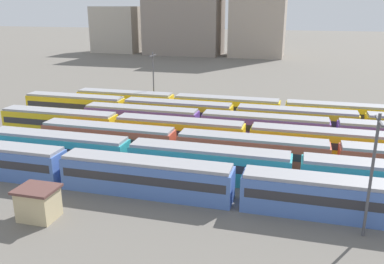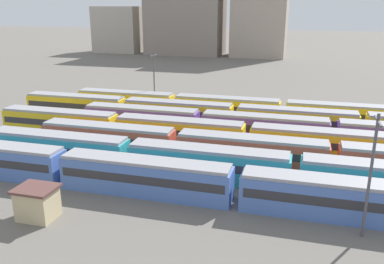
{
  "view_description": "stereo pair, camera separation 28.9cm",
  "coord_description": "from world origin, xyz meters",
  "views": [
    {
      "loc": [
        25.87,
        -35.53,
        18.51
      ],
      "look_at": [
        11.97,
        15.6,
        2.04
      ],
      "focal_mm": 37.78,
      "sensor_mm": 36.0,
      "label": 1
    },
    {
      "loc": [
        26.15,
        -35.46,
        18.51
      ],
      "look_at": [
        11.97,
        15.6,
        2.04
      ],
      "focal_mm": 37.78,
      "sensor_mm": 36.0,
      "label": 2
    }
  ],
  "objects": [
    {
      "name": "ground_plane",
      "position": [
        0.0,
        15.6,
        0.0
      ],
      "size": [
        600.0,
        600.0,
        0.0
      ],
      "primitive_type": "plane",
      "color": "#666059"
    },
    {
      "name": "train_track_1",
      "position": [
        26.13,
        5.2,
        1.9
      ],
      "size": [
        74.7,
        3.06,
        3.75
      ],
      "color": "teal",
      "rests_on": "ground_plane"
    },
    {
      "name": "train_track_3",
      "position": [
        19.61,
        15.6,
        1.9
      ],
      "size": [
        74.7,
        3.06,
        3.75
      ],
      "color": "yellow",
      "rests_on": "ground_plane"
    },
    {
      "name": "train_track_5",
      "position": [
        35.05,
        26.0,
        1.9
      ],
      "size": [
        112.5,
        3.06,
        3.75
      ],
      "color": "yellow",
      "rests_on": "ground_plane"
    },
    {
      "name": "catenary_pole_1",
      "position": [
        -0.4,
        33.96,
        5.89
      ],
      "size": [
        0.24,
        3.2,
        10.67
      ],
      "color": "#4C4C51",
      "rests_on": "ground_plane"
    },
    {
      "name": "catenary_pole_2",
      "position": [
        31.96,
        -2.79,
        5.9
      ],
      "size": [
        0.24,
        3.2,
        10.69
      ],
      "color": "#4C4C51",
      "rests_on": "ground_plane"
    },
    {
      "name": "signal_hut",
      "position": [
        3.79,
        -7.39,
        1.55
      ],
      "size": [
        3.6,
        3.0,
        3.04
      ],
      "color": "#C6B284",
      "rests_on": "ground_plane"
    },
    {
      "name": "distant_building_0",
      "position": [
        -50.56,
        125.33,
        9.34
      ],
      "size": [
        18.89,
        13.82,
        18.67
      ],
      "primitive_type": "cube",
      "color": "#B2A899",
      "rests_on": "ground_plane"
    },
    {
      "name": "distant_building_1",
      "position": [
        -21.14,
        125.33,
        17.76
      ],
      "size": [
        29.87,
        18.3,
        35.52
      ],
      "primitive_type": "cube",
      "color": "gray",
      "rests_on": "ground_plane"
    },
    {
      "name": "distant_building_2",
      "position": [
        8.42,
        125.33,
        20.53
      ],
      "size": [
        20.2,
        18.19,
        41.07
      ],
      "primitive_type": "cube",
      "color": "#A89989",
      "rests_on": "ground_plane"
    }
  ]
}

